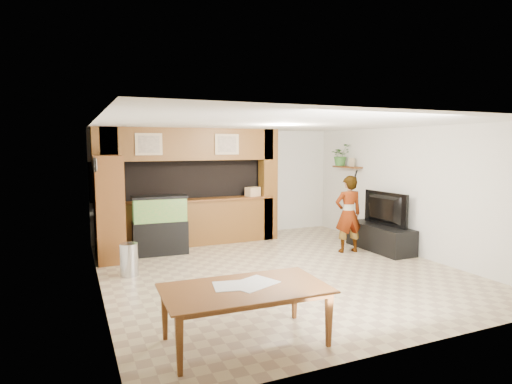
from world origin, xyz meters
name	(u,v)px	position (x,y,z in m)	size (l,w,h in m)	color
floor	(278,270)	(0.00, 0.00, 0.00)	(6.50, 6.50, 0.00)	tan
ceiling	(279,124)	(0.00, 0.00, 2.60)	(6.50, 6.50, 0.00)	white
wall_back	(219,183)	(0.00, 3.25, 1.30)	(6.00, 6.00, 0.00)	silver
wall_left	(98,208)	(-3.00, 0.00, 1.30)	(6.50, 6.50, 0.00)	silver
wall_right	(409,191)	(3.00, 0.00, 1.30)	(6.50, 6.50, 0.00)	silver
partition	(188,186)	(-0.95, 2.64, 1.31)	(4.20, 0.99, 2.60)	brown
wall_clock	(95,165)	(-2.97, 1.00, 1.90)	(0.05, 0.25, 0.25)	black
wall_shelf	(347,167)	(2.85, 1.95, 1.70)	(0.25, 0.90, 0.04)	brown
pantry_cabinet	(109,209)	(-2.70, 1.84, 1.02)	(0.51, 0.83, 2.04)	brown
trash_can	(129,260)	(-2.50, 0.70, 0.28)	(0.31, 0.31, 0.56)	#B2B2B7
aquarium	(160,226)	(-1.72, 1.95, 0.59)	(1.09, 0.41, 1.21)	black
tv_stand	(380,238)	(2.65, 0.44, 0.27)	(0.59, 1.61, 0.54)	black
television	(381,209)	(2.65, 0.44, 0.89)	(1.23, 0.16, 0.71)	black
photo_frame	(352,162)	(2.85, 1.77, 1.82)	(0.03, 0.15, 0.20)	tan
potted_plant	(341,155)	(2.82, 2.20, 1.99)	(0.48, 0.42, 0.54)	#366B2A
person	(348,214)	(1.91, 0.57, 0.80)	(0.59, 0.39, 1.61)	#90774F
microphone	(356,174)	(1.96, 0.41, 1.66)	(0.04, 0.04, 0.16)	black
dining_table	(246,316)	(-1.62, -2.45, 0.32)	(1.85, 1.03, 0.65)	brown
newspaper_a	(236,285)	(-1.70, -2.32, 0.65)	(0.50, 0.36, 0.01)	silver
newspaper_b	(253,284)	(-1.49, -2.34, 0.65)	(0.54, 0.39, 0.01)	silver
counter_box	(253,192)	(0.56, 2.45, 1.15)	(0.32, 0.21, 0.21)	tan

